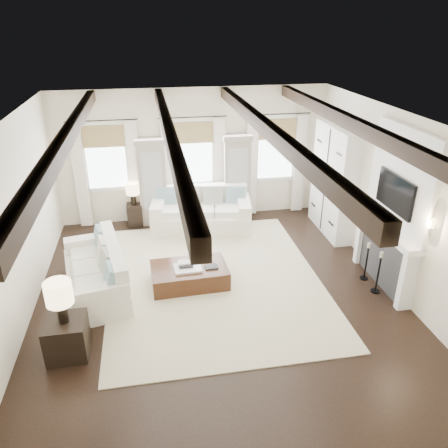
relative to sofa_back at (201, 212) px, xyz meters
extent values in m
plane|color=black|center=(-0.07, -3.04, -0.40)|extent=(7.50, 7.50, 0.00)
cube|color=white|center=(-0.07, 0.71, 1.20)|extent=(6.50, 0.04, 3.20)
cube|color=white|center=(-0.07, -6.79, 1.20)|extent=(6.50, 0.04, 3.20)
cube|color=white|center=(-3.32, -3.04, 1.20)|extent=(0.04, 7.50, 3.20)
cube|color=white|center=(3.18, -3.04, 1.20)|extent=(0.04, 7.50, 3.20)
cube|color=white|center=(-0.07, -3.04, 2.80)|extent=(6.50, 7.50, 0.04)
cube|color=black|center=(-2.27, -3.04, 2.68)|extent=(0.16, 7.40, 0.22)
cube|color=black|center=(-0.82, -3.04, 2.68)|extent=(0.16, 7.40, 0.22)
cube|color=black|center=(0.68, -3.04, 2.68)|extent=(0.16, 7.40, 0.22)
cube|color=black|center=(2.13, -3.04, 2.68)|extent=(0.16, 7.40, 0.22)
cube|color=white|center=(-2.12, 0.68, 1.25)|extent=(0.90, 0.03, 1.45)
cube|color=#987F4A|center=(-2.12, 0.62, 1.78)|extent=(0.94, 0.04, 0.50)
cube|color=white|center=(-2.74, 0.58, 0.87)|extent=(0.28, 0.08, 2.50)
cube|color=white|center=(-1.50, 0.58, 0.87)|extent=(0.28, 0.08, 2.50)
cylinder|color=black|center=(-2.12, 0.57, 2.15)|extent=(1.60, 0.02, 0.02)
cube|color=white|center=(-0.07, 0.68, 1.25)|extent=(0.90, 0.03, 1.45)
cube|color=#987F4A|center=(-0.07, 0.62, 1.78)|extent=(0.94, 0.04, 0.50)
cube|color=white|center=(-0.69, 0.58, 0.87)|extent=(0.28, 0.08, 2.50)
cube|color=white|center=(0.55, 0.58, 0.87)|extent=(0.28, 0.08, 2.50)
cylinder|color=black|center=(-0.07, 0.57, 2.15)|extent=(1.60, 0.02, 0.02)
cube|color=white|center=(1.98, 0.68, 1.25)|extent=(0.90, 0.03, 1.45)
cube|color=#987F4A|center=(1.98, 0.62, 1.78)|extent=(0.94, 0.04, 0.50)
cube|color=white|center=(1.36, 0.58, 0.87)|extent=(0.28, 0.08, 2.50)
cube|color=white|center=(2.60, 0.58, 0.87)|extent=(0.28, 0.08, 2.50)
cylinder|color=black|center=(1.98, 0.57, 2.15)|extent=(1.60, 0.02, 0.02)
cube|color=#A99D93|center=(-1.10, 0.49, 0.60)|extent=(0.64, 0.38, 2.00)
cube|color=#B2B7BA|center=(-1.10, 0.29, 0.75)|extent=(0.48, 0.02, 1.40)
cube|color=#A99D93|center=(-1.10, 0.49, 1.66)|extent=(0.70, 0.42, 0.12)
cube|color=#A99D93|center=(0.95, 0.49, 0.60)|extent=(0.64, 0.38, 2.00)
cube|color=#B2B7BA|center=(0.95, 0.29, 0.75)|extent=(0.48, 0.02, 1.40)
cube|color=#A99D93|center=(0.95, 0.49, 1.66)|extent=(0.70, 0.42, 0.12)
cube|color=#29292C|center=(3.09, -3.04, 0.15)|extent=(0.18, 1.50, 1.10)
cube|color=black|center=(3.06, -3.04, 0.00)|extent=(0.10, 0.90, 0.70)
cube|color=white|center=(3.05, -3.86, 0.15)|extent=(0.26, 0.14, 1.10)
cube|color=white|center=(3.05, -2.22, 0.15)|extent=(0.26, 0.14, 1.10)
cube|color=white|center=(3.02, -3.04, 0.76)|extent=(0.32, 1.90, 0.12)
cube|color=white|center=(3.13, -3.04, 1.70)|extent=(0.10, 1.90, 1.80)
cube|color=black|center=(3.06, -3.04, 1.45)|extent=(0.07, 1.10, 0.64)
cylinder|color=#FFD899|center=(3.08, -4.09, 1.35)|extent=(0.10, 0.10, 0.14)
cube|color=silver|center=(2.98, -0.69, 0.85)|extent=(0.40, 1.70, 2.50)
cube|color=black|center=(2.77, -0.69, 0.85)|extent=(0.01, 0.02, 2.40)
cube|color=beige|center=(-0.06, -2.37, -0.39)|extent=(4.01, 4.97, 0.02)
cube|color=white|center=(-0.01, -0.07, -0.18)|extent=(2.45, 1.38, 0.44)
cube|color=white|center=(0.05, 0.33, 0.32)|extent=(2.22, 0.57, 0.55)
cube|color=white|center=(-1.01, 0.08, 0.19)|extent=(0.43, 1.02, 0.29)
cube|color=white|center=(0.99, -0.22, 0.19)|extent=(0.43, 1.02, 0.29)
cube|color=white|center=(-0.65, -0.03, 0.12)|extent=(0.71, 0.75, 0.15)
cube|color=white|center=(-0.02, -0.13, 0.12)|extent=(0.71, 0.75, 0.15)
cube|color=white|center=(0.61, -0.22, 0.12)|extent=(0.71, 0.75, 0.15)
cube|color=#6E9AAB|center=(-0.80, 0.26, 0.35)|extent=(0.49, 0.31, 0.48)
cube|color=silver|center=(-0.25, 0.18, 0.35)|extent=(0.49, 0.31, 0.48)
cube|color=beige|center=(0.29, 0.10, 0.35)|extent=(0.49, 0.31, 0.48)
cube|color=#6E9AAB|center=(0.84, 0.02, 0.35)|extent=(0.49, 0.31, 0.48)
cube|color=white|center=(-2.28, -2.36, -0.19)|extent=(1.36, 2.31, 0.41)
cube|color=white|center=(-1.91, -2.29, 0.27)|extent=(0.61, 2.07, 0.51)
cube|color=white|center=(-2.45, -1.43, 0.15)|extent=(0.96, 0.44, 0.27)
cube|color=white|center=(-2.10, -3.29, 0.15)|extent=(0.96, 0.44, 0.27)
cube|color=white|center=(-2.44, -1.78, 0.09)|extent=(0.71, 0.68, 0.14)
cube|color=white|center=(-2.33, -2.37, 0.09)|extent=(0.71, 0.68, 0.14)
cube|color=white|center=(-2.22, -2.96, 0.09)|extent=(0.71, 0.68, 0.14)
cube|color=#6E9AAB|center=(-2.22, -1.56, 0.30)|extent=(0.30, 0.47, 0.45)
cube|color=silver|center=(-2.13, -2.07, 0.30)|extent=(0.30, 0.47, 0.45)
cube|color=beige|center=(-2.03, -2.58, 0.30)|extent=(0.30, 0.47, 0.45)
cube|color=#6E9AAB|center=(-1.94, -3.08, 0.30)|extent=(0.30, 0.47, 0.45)
cube|color=black|center=(-0.55, -2.43, -0.21)|extent=(1.45, 0.94, 0.37)
cube|color=white|center=(-0.58, -2.50, 0.00)|extent=(0.51, 0.40, 0.04)
cube|color=#262628|center=(-0.61, -2.44, 0.04)|extent=(0.27, 0.21, 0.04)
cube|color=beige|center=(-0.64, -2.41, 0.07)|extent=(0.23, 0.18, 0.03)
cube|color=#262628|center=(-0.14, -2.52, -0.01)|extent=(0.25, 0.19, 0.03)
cube|color=black|center=(-2.55, -4.02, -0.10)|extent=(0.60, 0.60, 0.60)
cylinder|color=black|center=(-2.55, -4.02, 0.36)|extent=(0.15, 0.15, 0.33)
cylinder|color=#F9D89E|center=(-2.55, -4.02, 0.70)|extent=(0.39, 0.39, 0.35)
cube|color=black|center=(-1.57, 0.42, -0.12)|extent=(0.36, 0.36, 0.55)
cylinder|color=black|center=(-1.57, 0.42, 0.28)|extent=(0.13, 0.13, 0.27)
cylinder|color=#F9D89E|center=(-1.57, 0.42, 0.57)|extent=(0.33, 0.33, 0.29)
cylinder|color=black|center=(2.83, -3.30, -0.39)|extent=(0.17, 0.17, 0.02)
cylinder|color=black|center=(2.83, -3.30, -0.02)|extent=(0.03, 0.03, 0.74)
cylinder|color=beige|center=(2.83, -3.30, 0.39)|extent=(0.06, 0.06, 0.11)
cylinder|color=black|center=(2.83, -2.85, -0.39)|extent=(0.16, 0.16, 0.02)
cylinder|color=black|center=(2.83, -2.85, -0.05)|extent=(0.03, 0.03, 0.70)
cylinder|color=beige|center=(2.83, -2.85, 0.34)|extent=(0.06, 0.06, 0.10)
camera|label=1|loc=(-1.15, -9.51, 4.22)|focal=35.00mm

